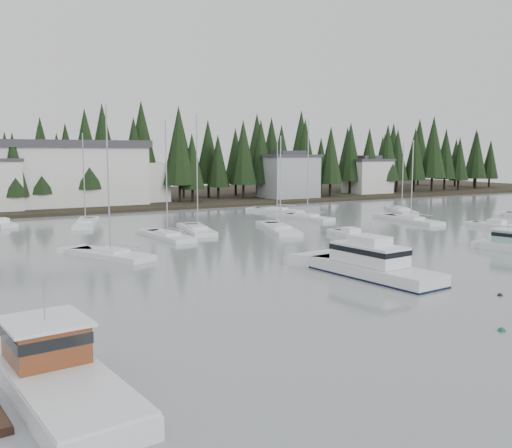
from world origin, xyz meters
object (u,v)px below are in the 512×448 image
at_px(cabin_cruiser_center, 373,267).
at_px(sailboat_5, 280,230).
at_px(lobster_boat_brown, 56,381).
at_px(harbor_inn, 83,174).
at_px(sailboat_4, 86,225).
at_px(sailboat_12, 198,231).
at_px(house_east_a, 289,175).
at_px(runabout_3, 1,225).
at_px(sailboat_1, 307,219).
at_px(runabout_1, 351,236).
at_px(sailboat_3, 402,212).
at_px(runabout_2, 496,227).
at_px(sailboat_2, 277,212).
at_px(sailboat_11, 411,221).
at_px(sailboat_6, 111,256).
at_px(house_east_b, 368,175).
at_px(sailboat_8, 168,238).

relative_size(cabin_cruiser_center, sailboat_5, 0.96).
bearing_deg(cabin_cruiser_center, lobster_boat_brown, 106.68).
bearing_deg(lobster_boat_brown, harbor_inn, -19.67).
bearing_deg(sailboat_4, harbor_inn, 5.36).
relative_size(sailboat_5, sailboat_12, 0.83).
xyz_separation_m(lobster_boat_brown, sailboat_4, (13.25, 52.44, -0.51)).
xyz_separation_m(sailboat_5, sailboat_12, (-9.01, 4.00, 0.03)).
xyz_separation_m(lobster_boat_brown, sailboat_5, (32.35, 35.41, -0.52)).
distance_m(house_east_a, runabout_3, 56.63).
distance_m(sailboat_1, runabout_1, 17.23).
height_order(sailboat_1, sailboat_3, sailboat_1).
relative_size(sailboat_4, runabout_3, 2.08).
height_order(sailboat_3, runabout_2, sailboat_3).
distance_m(harbor_inn, sailboat_3, 53.53).
height_order(sailboat_2, sailboat_4, sailboat_2).
bearing_deg(sailboat_4, cabin_cruiser_center, -146.58).
bearing_deg(sailboat_3, runabout_1, 154.00).
distance_m(sailboat_3, runabout_3, 58.20).
distance_m(sailboat_11, runabout_1, 17.45).
xyz_separation_m(sailboat_2, sailboat_12, (-20.09, -14.67, 0.00)).
distance_m(sailboat_2, sailboat_6, 42.39).
bearing_deg(house_east_b, sailboat_12, -147.72).
bearing_deg(sailboat_6, harbor_inn, -35.72).
xyz_separation_m(house_east_b, sailboat_5, (-47.43, -39.65, -4.35)).
bearing_deg(sailboat_11, sailboat_6, 104.44).
height_order(sailboat_4, runabout_3, sailboat_4).
relative_size(lobster_boat_brown, sailboat_1, 0.74).
relative_size(sailboat_2, sailboat_3, 1.15).
relative_size(harbor_inn, sailboat_8, 2.20).
height_order(sailboat_4, sailboat_8, sailboat_8).
distance_m(house_east_b, sailboat_2, 42.19).
bearing_deg(sailboat_2, house_east_b, -83.98).
xyz_separation_m(sailboat_5, sailboat_11, (20.33, -1.02, -0.00)).
xyz_separation_m(sailboat_2, sailboat_6, (-33.58, -25.87, -0.00)).
relative_size(sailboat_6, runabout_3, 2.37).
bearing_deg(runabout_2, sailboat_4, 47.76).
bearing_deg(sailboat_12, sailboat_1, -65.71).
relative_size(sailboat_1, sailboat_3, 1.26).
distance_m(harbor_inn, sailboat_6, 50.33).
height_order(harbor_inn, sailboat_3, harbor_inn).
bearing_deg(sailboat_6, sailboat_2, -77.77).
bearing_deg(sailboat_4, house_east_b, -53.28).
bearing_deg(sailboat_2, sailboat_12, 102.15).
distance_m(cabin_cruiser_center, runabout_2, 35.49).
distance_m(lobster_boat_brown, runabout_2, 62.46).
relative_size(house_east_a, house_east_b, 1.11).
bearing_deg(runabout_2, lobster_boat_brown, 103.14).
relative_size(sailboat_8, sailboat_12, 0.93).
bearing_deg(sailboat_11, sailboat_1, 54.55).
height_order(harbor_inn, sailboat_6, sailboat_6).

